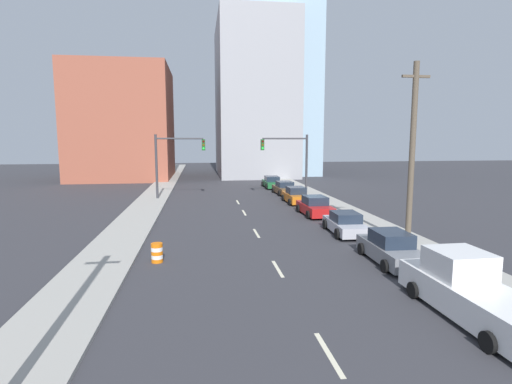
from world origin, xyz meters
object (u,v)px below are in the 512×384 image
at_px(utility_pole_right_mid, 412,153).
at_px(traffic_signal_left, 171,157).
at_px(sedan_gray, 391,249).
at_px(sedan_brown, 285,188).
at_px(traffic_barrel, 157,253).
at_px(pickup_truck_white, 472,293).
at_px(sedan_red, 315,207).
at_px(sedan_green, 272,182).
at_px(sedan_silver, 345,224).
at_px(traffic_signal_right, 293,156).
at_px(sedan_orange, 296,196).

bearing_deg(utility_pole_right_mid, traffic_signal_left, 126.88).
distance_m(sedan_gray, sedan_brown, 24.52).
distance_m(traffic_barrel, sedan_brown, 25.51).
distance_m(pickup_truck_white, sedan_red, 18.40).
bearing_deg(sedan_green, sedan_silver, -89.33).
xyz_separation_m(pickup_truck_white, sedan_gray, (0.11, 6.05, -0.15)).
distance_m(sedan_red, sedan_green, 18.14).
bearing_deg(traffic_signal_right, sedan_red, -93.44).
height_order(pickup_truck_white, sedan_gray, pickup_truck_white).
xyz_separation_m(traffic_signal_left, pickup_truck_white, (11.89, -28.50, -3.36)).
xyz_separation_m(sedan_gray, sedan_brown, (-0.05, 24.52, -0.06)).
height_order(traffic_signal_right, sedan_green, traffic_signal_right).
bearing_deg(sedan_brown, traffic_barrel, -118.93).
bearing_deg(sedan_brown, sedan_gray, -92.67).
height_order(traffic_signal_left, pickup_truck_white, traffic_signal_left).
height_order(traffic_barrel, sedan_silver, sedan_silver).
bearing_deg(sedan_silver, traffic_barrel, -156.11).
height_order(traffic_barrel, sedan_red, sedan_red).
relative_size(traffic_signal_right, sedan_green, 1.34).
xyz_separation_m(sedan_red, sedan_green, (-0.18, 18.14, -0.04)).
bearing_deg(sedan_brown, traffic_signal_right, -80.19).
distance_m(sedan_brown, sedan_green, 5.98).
bearing_deg(sedan_red, sedan_brown, 87.87).
xyz_separation_m(utility_pole_right_mid, sedan_brown, (-2.61, 21.47, -4.56)).
bearing_deg(traffic_barrel, traffic_signal_left, 91.97).
height_order(traffic_barrel, sedan_orange, sedan_orange).
relative_size(utility_pole_right_mid, sedan_green, 2.12).
height_order(sedan_gray, sedan_orange, sedan_gray).
distance_m(traffic_signal_left, sedan_gray, 25.70).
relative_size(traffic_signal_right, sedan_silver, 1.43).
xyz_separation_m(traffic_barrel, pickup_truck_white, (11.17, -7.67, 0.37)).
relative_size(traffic_barrel, sedan_gray, 0.20).
bearing_deg(traffic_signal_left, sedan_red, -40.57).
relative_size(traffic_signal_left, sedan_silver, 1.43).
bearing_deg(traffic_signal_left, sedan_brown, 9.78).
height_order(sedan_silver, sedan_brown, sedan_brown).
height_order(utility_pole_right_mid, sedan_orange, utility_pole_right_mid).
bearing_deg(traffic_signal_right, sedan_orange, -99.51).
height_order(traffic_signal_right, utility_pole_right_mid, utility_pole_right_mid).
xyz_separation_m(sedan_red, sedan_brown, (0.15, 12.17, -0.05)).
distance_m(traffic_signal_right, traffic_barrel, 24.19).
relative_size(traffic_barrel, pickup_truck_white, 0.15).
xyz_separation_m(utility_pole_right_mid, traffic_barrel, (-13.85, -1.43, -4.73)).
bearing_deg(sedan_red, sedan_gray, -90.52).
height_order(sedan_gray, sedan_brown, sedan_gray).
bearing_deg(sedan_orange, sedan_brown, 86.90).
xyz_separation_m(traffic_signal_left, utility_pole_right_mid, (14.57, -19.41, 1.00)).
height_order(sedan_silver, sedan_red, sedan_red).
relative_size(traffic_signal_right, sedan_brown, 1.39).
distance_m(sedan_gray, sedan_green, 30.49).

